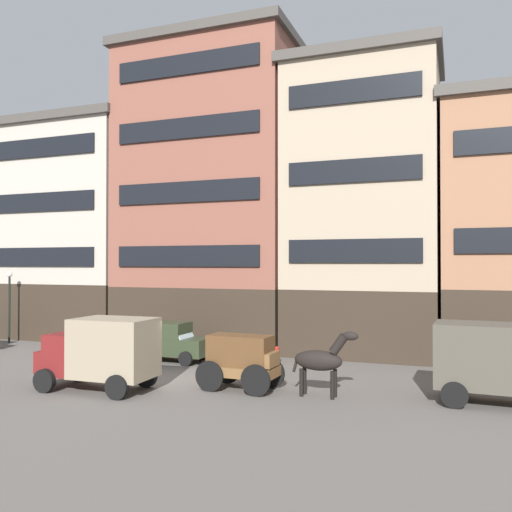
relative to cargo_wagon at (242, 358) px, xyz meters
The scene contains 12 objects.
ground_plane 3.76m from the cargo_wagon, behind, with size 120.00×120.00×0.00m, color #605B56.
building_far_left 19.43m from the cargo_wagon, 148.62° to the left, with size 10.26×6.07×13.53m.
building_center_left 13.62m from the cargo_wagon, 121.54° to the left, with size 10.30×6.07×17.26m.
building_center_right 11.95m from the cargo_wagon, 73.76° to the left, with size 7.92×6.07×15.04m.
cargo_wagon is the anchor object (origin of this frame).
draft_horse 2.95m from the cargo_wagon, ahead, with size 2.35×0.67×2.30m.
delivery_truck_near 8.69m from the cargo_wagon, ahead, with size 4.41×2.27×2.62m.
delivery_truck_far 5.13m from the cargo_wagon, 158.47° to the right, with size 4.39×2.22×2.62m.
sedan_parked_curb 6.69m from the cargo_wagon, 142.01° to the left, with size 3.71×1.88×1.83m.
pedestrian_officer 10.35m from the cargo_wagon, 153.07° to the left, with size 0.49×0.49×1.79m.
streetlamp_curbside 18.05m from the cargo_wagon, 160.64° to the left, with size 0.32×0.32×4.12m.
fire_hydrant_curbside 5.15m from the cargo_wagon, 93.86° to the left, with size 0.24×0.24×0.83m.
Camera 1 is at (10.94, -18.33, 4.59)m, focal length 37.65 mm.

